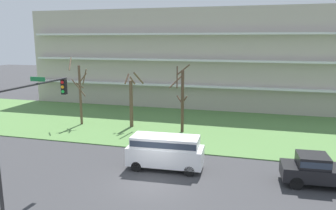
{
  "coord_description": "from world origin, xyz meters",
  "views": [
    {
      "loc": [
        6.13,
        -18.19,
        8.87
      ],
      "look_at": [
        -0.5,
        6.0,
        3.82
      ],
      "focal_mm": 35.01,
      "sensor_mm": 36.0,
      "label": 1
    }
  ],
  "objects": [
    {
      "name": "apartment_building",
      "position": [
        0.0,
        28.42,
        6.34
      ],
      "size": [
        48.72,
        13.8,
        12.69
      ],
      "color": "#B2A899",
      "rests_on": "ground"
    },
    {
      "name": "van_white_near_left",
      "position": [
        0.27,
        2.5,
        1.4
      ],
      "size": [
        5.3,
        2.26,
        2.36
      ],
      "rotation": [
        0.0,
        0.0,
        3.19
      ],
      "color": "white",
      "rests_on": "ground"
    },
    {
      "name": "ground",
      "position": [
        0.0,
        0.0,
        0.0
      ],
      "size": [
        160.0,
        160.0,
        0.0
      ],
      "primitive_type": "plane",
      "color": "#38383A"
    },
    {
      "name": "tree_left",
      "position": [
        -6.01,
        12.17,
        2.81
      ],
      "size": [
        1.64,
        1.9,
        5.78
      ],
      "color": "brown",
      "rests_on": "ground"
    },
    {
      "name": "tree_center",
      "position": [
        -0.7,
        11.67,
        3.4
      ],
      "size": [
        1.84,
        1.97,
        6.56
      ],
      "color": "#4C3828",
      "rests_on": "ground"
    },
    {
      "name": "pickup_black_center_left",
      "position": [
        10.33,
        2.49,
        1.02
      ],
      "size": [
        5.51,
        2.31,
        1.95
      ],
      "rotation": [
        0.0,
        0.0,
        3.2
      ],
      "color": "black",
      "rests_on": "ground"
    },
    {
      "name": "traffic_signal_mast",
      "position": [
        -5.15,
        -4.62,
        4.76
      ],
      "size": [
        0.9,
        6.08,
        6.93
      ],
      "color": "black",
      "rests_on": "ground"
    },
    {
      "name": "tree_far_left",
      "position": [
        -11.5,
        11.66,
        3.53
      ],
      "size": [
        2.05,
        2.01,
        7.05
      ],
      "color": "brown",
      "rests_on": "ground"
    },
    {
      "name": "grass_lawn_strip",
      "position": [
        0.0,
        14.0,
        0.04
      ],
      "size": [
        80.0,
        16.0,
        0.08
      ],
      "primitive_type": "cube",
      "color": "#547F42",
      "rests_on": "ground"
    }
  ]
}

